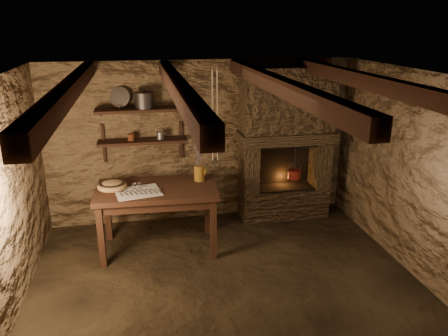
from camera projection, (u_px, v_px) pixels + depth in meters
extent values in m
plane|color=black|center=(228.00, 287.00, 5.03)|extent=(4.50, 4.50, 0.00)
cube|color=brown|center=(201.00, 142.00, 6.51)|extent=(4.50, 0.04, 2.40)
cube|color=brown|center=(292.00, 304.00, 2.79)|extent=(4.50, 0.04, 2.40)
cube|color=brown|center=(1.00, 207.00, 4.23)|extent=(0.04, 4.00, 2.40)
cube|color=brown|center=(418.00, 177.00, 5.06)|extent=(0.04, 4.00, 2.40)
cube|color=black|center=(228.00, 76.00, 4.26)|extent=(4.50, 4.00, 0.04)
cube|color=black|center=(69.00, 90.00, 4.02)|extent=(0.14, 3.95, 0.16)
cube|color=black|center=(178.00, 87.00, 4.20)|extent=(0.14, 3.95, 0.16)
cube|color=black|center=(277.00, 84.00, 4.38)|extent=(0.14, 3.95, 0.16)
cube|color=black|center=(368.00, 82.00, 4.57)|extent=(0.14, 3.95, 0.16)
cube|color=black|center=(143.00, 141.00, 6.17)|extent=(1.25, 0.30, 0.04)
cube|color=black|center=(141.00, 110.00, 6.02)|extent=(1.25, 0.30, 0.04)
cube|color=#372A1B|center=(283.00, 202.00, 6.83)|extent=(1.35, 0.45, 0.45)
cube|color=#372A1B|center=(249.00, 168.00, 6.54)|extent=(0.23, 0.45, 0.75)
cube|color=#372A1B|center=(319.00, 163.00, 6.74)|extent=(0.23, 0.45, 0.75)
cube|color=#372A1B|center=(287.00, 137.00, 6.47)|extent=(1.43, 0.51, 0.16)
cube|color=#372A1B|center=(288.00, 100.00, 6.32)|extent=(1.35, 0.45, 0.94)
cube|color=black|center=(281.00, 162.00, 6.82)|extent=(0.90, 0.06, 0.75)
cube|color=#341D12|center=(157.00, 190.00, 5.63)|extent=(1.59, 0.96, 0.07)
cube|color=#341D12|center=(157.00, 197.00, 5.66)|extent=(1.45, 0.82, 0.11)
cube|color=white|center=(138.00, 192.00, 5.46)|extent=(0.61, 0.53, 0.01)
cylinder|color=#97671D|center=(199.00, 173.00, 5.83)|extent=(0.18, 0.18, 0.21)
torus|color=#97671D|center=(205.00, 171.00, 5.84)|extent=(0.02, 0.12, 0.12)
ellipsoid|color=olive|center=(112.00, 186.00, 5.54)|extent=(0.39, 0.39, 0.13)
cylinder|color=#2B2926|center=(144.00, 101.00, 6.00)|extent=(0.30, 0.30, 0.20)
cylinder|color=#979792|center=(120.00, 97.00, 6.01)|extent=(0.31, 0.22, 0.29)
cylinder|color=#5C2812|center=(131.00, 137.00, 6.12)|extent=(0.12, 0.12, 0.09)
cylinder|color=maroon|center=(294.00, 174.00, 6.67)|extent=(0.21, 0.21, 0.14)
torus|color=#2B2926|center=(295.00, 169.00, 6.64)|extent=(0.22, 0.01, 0.22)
cylinder|color=#2B2926|center=(295.00, 159.00, 6.59)|extent=(0.01, 0.01, 0.44)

